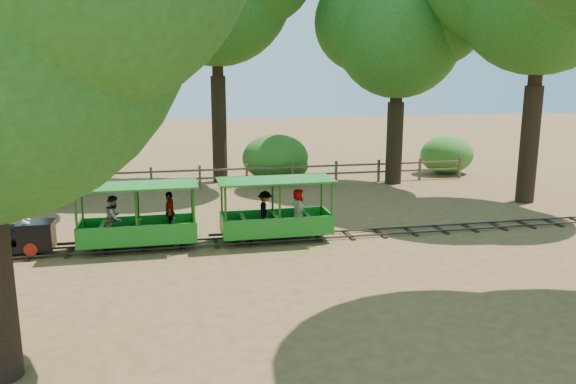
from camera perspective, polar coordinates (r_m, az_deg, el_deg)
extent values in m
plane|color=olive|center=(16.84, 2.95, -4.68)|extent=(90.00, 90.00, 0.00)
cube|color=#3F3D3A|center=(16.54, 3.22, -4.72)|extent=(22.00, 0.05, 0.05)
cube|color=#3F3D3A|center=(17.10, 2.69, -4.15)|extent=(22.00, 0.05, 0.05)
cube|color=#382314|center=(16.83, 2.95, -4.60)|extent=(0.12, 1.00, 0.05)
cube|color=#382314|center=(16.33, -14.35, -5.50)|extent=(0.12, 1.00, 0.05)
cube|color=#382314|center=(18.71, 17.94, -3.47)|extent=(0.12, 1.00, 0.05)
cube|color=black|center=(16.78, -26.20, -5.03)|extent=(2.13, 0.68, 0.17)
cube|color=black|center=(16.54, -24.20, -3.80)|extent=(0.87, 0.68, 0.53)
cube|color=black|center=(16.47, -24.28, -2.85)|extent=(0.92, 0.74, 0.04)
cylinder|color=maroon|center=(16.48, -26.81, -5.38)|extent=(0.35, 0.06, 0.35)
cylinder|color=maroon|center=(17.13, -26.23, -4.70)|extent=(0.35, 0.06, 0.35)
cylinder|color=maroon|center=(16.33, -24.67, -5.34)|extent=(0.35, 0.06, 0.35)
cylinder|color=maroon|center=(16.98, -24.17, -4.65)|extent=(0.35, 0.06, 0.35)
sphere|color=white|center=(16.42, -25.74, 1.92)|extent=(0.97, 0.97, 0.97)
imported|color=white|center=(16.33, -25.41, 0.37)|extent=(0.60, 0.77, 1.87)
cube|color=#1A791D|center=(16.25, -14.91, -4.57)|extent=(3.19, 1.22, 0.09)
cube|color=#185012|center=(16.29, -14.89, -4.95)|extent=(2.87, 0.47, 0.13)
cube|color=#1A791D|center=(15.63, -15.06, -4.18)|extent=(3.19, 0.06, 0.47)
cube|color=#1A791D|center=(16.73, -14.87, -3.10)|extent=(3.19, 0.06, 0.47)
cube|color=#1A791D|center=(15.90, -15.20, 0.62)|extent=(3.33, 1.36, 0.05)
cylinder|color=#185012|center=(15.69, -20.71, -2.71)|extent=(0.07, 0.07, 1.50)
cylinder|color=#185012|center=(16.75, -20.16, -1.76)|extent=(0.07, 0.07, 1.50)
cylinder|color=#185012|center=(15.50, -9.54, -2.25)|extent=(0.07, 0.07, 1.50)
cylinder|color=#185012|center=(16.58, -9.71, -1.32)|extent=(0.07, 0.07, 1.50)
cube|color=#185012|center=(16.27, -18.33, -3.90)|extent=(0.11, 1.03, 0.38)
cube|color=#185012|center=(16.19, -14.96, -3.78)|extent=(0.11, 1.03, 0.38)
cube|color=#185012|center=(16.16, -11.56, -3.64)|extent=(0.11, 1.03, 0.38)
cylinder|color=black|center=(16.06, -18.60, -5.28)|extent=(0.26, 0.06, 0.26)
cylinder|color=black|center=(16.67, -18.36, -4.64)|extent=(0.26, 0.06, 0.26)
cylinder|color=black|center=(15.94, -11.27, -5.01)|extent=(0.26, 0.06, 0.26)
cylinder|color=black|center=(16.55, -11.31, -4.37)|extent=(0.26, 0.06, 0.26)
imported|color=gray|center=(15.98, -17.25, -2.52)|extent=(0.59, 0.69, 1.24)
imported|color=gray|center=(16.36, -11.92, -1.99)|extent=(0.32, 0.71, 1.19)
cube|color=#1A791D|center=(16.49, -1.21, -3.92)|extent=(3.19, 1.22, 0.09)
cube|color=#185012|center=(16.52, -1.21, -4.30)|extent=(2.87, 0.47, 0.13)
cube|color=#1A791D|center=(15.87, -0.83, -3.50)|extent=(3.19, 0.06, 0.47)
cube|color=#1A791D|center=(16.96, -1.58, -2.48)|extent=(3.19, 0.06, 0.47)
cube|color=#1A791D|center=(16.14, -1.24, 1.21)|extent=(3.33, 1.36, 0.05)
cylinder|color=#185012|center=(15.56, -6.36, -2.11)|extent=(0.07, 0.07, 1.50)
cylinder|color=#185012|center=(16.63, -6.74, -1.19)|extent=(0.07, 0.07, 1.50)
cylinder|color=#185012|center=(16.12, 4.46, -1.56)|extent=(0.07, 0.07, 1.50)
cylinder|color=#185012|center=(17.16, 3.42, -0.71)|extent=(0.07, 0.07, 1.50)
cube|color=#185012|center=(16.28, -4.54, -3.31)|extent=(0.11, 1.03, 0.38)
cube|color=#185012|center=(16.43, -1.22, -3.13)|extent=(0.11, 1.03, 0.38)
cube|color=#185012|center=(16.63, 2.03, -2.95)|extent=(0.11, 1.03, 0.38)
cylinder|color=black|center=(16.06, -4.59, -4.68)|extent=(0.26, 0.06, 0.26)
cylinder|color=black|center=(16.66, -4.88, -4.06)|extent=(0.26, 0.06, 0.26)
cylinder|color=black|center=(16.43, 2.51, -4.27)|extent=(0.26, 0.06, 0.26)
cylinder|color=black|center=(17.02, 1.97, -3.68)|extent=(0.26, 0.06, 0.26)
imported|color=gray|center=(16.34, -2.34, -1.85)|extent=(0.54, 0.79, 1.13)
imported|color=gray|center=(16.34, 1.06, -1.74)|extent=(0.54, 0.67, 1.19)
cylinder|color=#2D2116|center=(22.21, -23.10, 3.37)|extent=(0.70, 0.70, 3.72)
cylinder|color=#2D2116|center=(22.01, -23.73, 10.92)|extent=(0.52, 0.53, 2.13)
sphere|color=#235019|center=(22.10, -24.21, 16.32)|extent=(6.82, 6.82, 6.82)
cylinder|color=#2D2116|center=(25.30, -7.00, 6.31)|extent=(0.66, 0.66, 4.70)
cylinder|color=#2D2116|center=(25.20, -7.22, 14.69)|extent=(0.50, 0.50, 2.68)
cylinder|color=#2D2116|center=(25.21, 10.76, 4.89)|extent=(0.72, 0.72, 3.58)
cylinder|color=#2D2116|center=(25.03, 11.01, 11.29)|extent=(0.54, 0.54, 2.05)
sphere|color=#235019|center=(25.08, 11.19, 15.48)|extent=(5.40, 5.40, 5.40)
sphere|color=#235019|center=(24.95, 15.00, 16.89)|extent=(4.05, 4.05, 4.05)
sphere|color=#235019|center=(25.56, 7.76, 16.74)|extent=(4.32, 4.32, 4.32)
cylinder|color=#2D2116|center=(22.93, 23.30, 4.42)|extent=(0.68, 0.68, 4.37)
cylinder|color=#2D2116|center=(22.79, 24.04, 13.00)|extent=(0.51, 0.51, 2.50)
cube|color=brown|center=(24.45, -23.12, 0.85)|extent=(0.10, 0.10, 1.00)
cube|color=brown|center=(24.14, -18.46, 1.06)|extent=(0.10, 0.10, 1.00)
cube|color=brown|center=(23.99, -13.72, 1.28)|extent=(0.10, 0.10, 1.00)
cube|color=brown|center=(24.00, -8.94, 1.48)|extent=(0.10, 0.10, 1.00)
cube|color=brown|center=(24.18, -4.21, 1.68)|extent=(0.10, 0.10, 1.00)
cube|color=brown|center=(24.53, 0.43, 1.86)|extent=(0.10, 0.10, 1.00)
cube|color=brown|center=(25.03, 4.91, 2.02)|extent=(0.10, 0.10, 1.00)
cube|color=brown|center=(25.67, 9.19, 2.16)|extent=(0.10, 0.10, 1.00)
cube|color=brown|center=(26.45, 13.24, 2.28)|extent=(0.10, 0.10, 1.00)
cube|color=brown|center=(27.36, 17.04, 2.39)|extent=(0.10, 0.10, 1.00)
cube|color=brown|center=(24.28, -1.88, 2.47)|extent=(18.00, 0.06, 0.08)
cube|color=brown|center=(24.35, -1.87, 1.65)|extent=(18.00, 0.06, 0.08)
ellipsoid|color=#2D6B1E|center=(25.64, -22.66, 2.31)|extent=(2.65, 2.04, 1.83)
ellipsoid|color=#2D6B1E|center=(25.60, -1.29, 3.54)|extent=(3.04, 2.34, 2.10)
ellipsoid|color=#2D6B1E|center=(25.78, 0.03, 2.67)|extent=(1.85, 1.42, 1.28)
ellipsoid|color=#2D6B1E|center=(28.43, 15.83, 3.67)|extent=(2.66, 2.05, 1.84)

